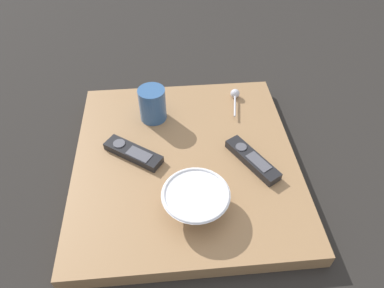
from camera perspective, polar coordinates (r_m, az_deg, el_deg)
ground_plane at (r=0.98m, az=-1.08°, el=-3.82°), size 6.00×6.00×0.00m
table at (r=0.96m, az=-1.10°, el=-2.96°), size 0.60×0.64×0.04m
cereal_bowl at (r=0.82m, az=0.62°, el=-9.11°), size 0.16×0.16×0.06m
coffee_mug at (r=1.03m, az=-6.49°, el=6.49°), size 0.08×0.08×0.10m
teaspoon at (r=1.13m, az=7.06°, el=7.97°), size 0.04×0.12×0.03m
tv_remote_near at (r=0.96m, az=-9.63°, el=-1.40°), size 0.16×0.14×0.02m
tv_remote_far at (r=0.94m, az=9.84°, el=-2.52°), size 0.13×0.17×0.03m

